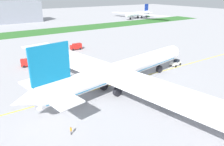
# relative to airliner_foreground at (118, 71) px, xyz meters

# --- Properties ---
(ground_plane) EXTENTS (600.00, 600.00, 0.00)m
(ground_plane) POSITION_rel_airliner_foreground_xyz_m (5.82, 0.68, -5.63)
(ground_plane) COLOR #9E9EA3
(ground_plane) RESTS_ON ground
(apron_taxi_line) EXTENTS (280.00, 0.36, 0.01)m
(apron_taxi_line) POSITION_rel_airliner_foreground_xyz_m (5.82, 3.67, -5.63)
(apron_taxi_line) COLOR yellow
(apron_taxi_line) RESTS_ON ground
(grass_median_strip) EXTENTS (320.00, 24.00, 0.10)m
(grass_median_strip) POSITION_rel_airliner_foreground_xyz_m (5.82, 105.07, -5.58)
(grass_median_strip) COLOR #2D6628
(grass_median_strip) RESTS_ON ground
(airliner_foreground) EXTENTS (59.25, 96.91, 16.58)m
(airliner_foreground) POSITION_rel_airliner_foreground_xyz_m (0.00, 0.00, 0.00)
(airliner_foreground) COLOR white
(airliner_foreground) RESTS_ON ground
(pushback_tug) EXTENTS (6.37, 3.21, 2.23)m
(pushback_tug) POSITION_rel_airliner_foreground_xyz_m (30.65, 5.25, -4.61)
(pushback_tug) COLOR white
(pushback_tug) RESTS_ON ground
(ground_crew_wingwalker_port) EXTENTS (0.33, 0.60, 1.74)m
(ground_crew_wingwalker_port) POSITION_rel_airliner_foreground_xyz_m (-19.96, -11.82, -4.57)
(ground_crew_wingwalker_port) COLOR black
(ground_crew_wingwalker_port) RESTS_ON ground
(service_truck_baggage_loader) EXTENTS (5.49, 2.71, 2.92)m
(service_truck_baggage_loader) POSITION_rel_airliner_foreground_xyz_m (9.87, 48.10, -4.05)
(service_truck_baggage_loader) COLOR #B21E19
(service_truck_baggage_loader) RESTS_ON ground
(service_truck_fuel_bowser) EXTENTS (6.01, 3.56, 2.90)m
(service_truck_fuel_bowser) POSITION_rel_airliner_foreground_xyz_m (-15.55, 35.47, -4.05)
(service_truck_fuel_bowser) COLOR #B21E19
(service_truck_fuel_bowser) RESTS_ON ground
(parked_airliner_far_centre) EXTENTS (40.83, 65.73, 13.53)m
(parked_airliner_far_centre) POSITION_rel_airliner_foreground_xyz_m (116.12, 125.90, -1.04)
(parked_airliner_far_centre) COLOR white
(parked_airliner_far_centre) RESTS_ON ground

